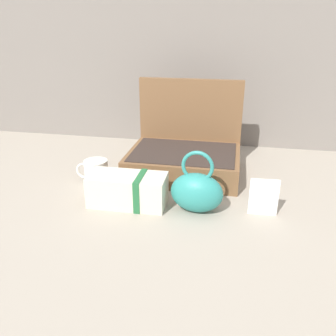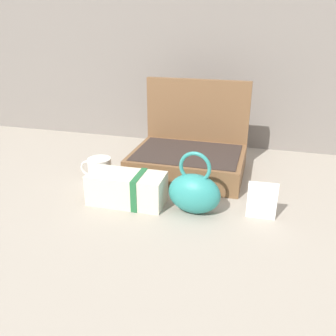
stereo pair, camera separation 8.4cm
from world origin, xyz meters
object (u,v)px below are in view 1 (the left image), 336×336
(open_suitcase, at_px, (185,153))
(info_card_left, at_px, (264,197))
(teal_pouch_handbag, at_px, (197,191))
(cream_toiletry_bag, at_px, (129,190))
(coffee_mug, at_px, (96,172))

(open_suitcase, xyz_separation_m, info_card_left, (0.28, -0.29, -0.01))
(teal_pouch_handbag, distance_m, info_card_left, 0.20)
(open_suitcase, bearing_deg, teal_pouch_handbag, -75.11)
(cream_toiletry_bag, xyz_separation_m, coffee_mug, (-0.16, 0.13, -0.01))
(open_suitcase, height_order, coffee_mug, open_suitcase)
(open_suitcase, distance_m, coffee_mug, 0.34)
(cream_toiletry_bag, bearing_deg, coffee_mug, 140.87)
(open_suitcase, bearing_deg, coffee_mug, -150.64)
(coffee_mug, bearing_deg, teal_pouch_handbag, -19.75)
(teal_pouch_handbag, relative_size, info_card_left, 1.69)
(teal_pouch_handbag, bearing_deg, open_suitcase, 104.89)
(teal_pouch_handbag, height_order, coffee_mug, teal_pouch_handbag)
(teal_pouch_handbag, distance_m, coffee_mug, 0.40)
(open_suitcase, height_order, info_card_left, open_suitcase)
(coffee_mug, bearing_deg, cream_toiletry_bag, -39.13)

